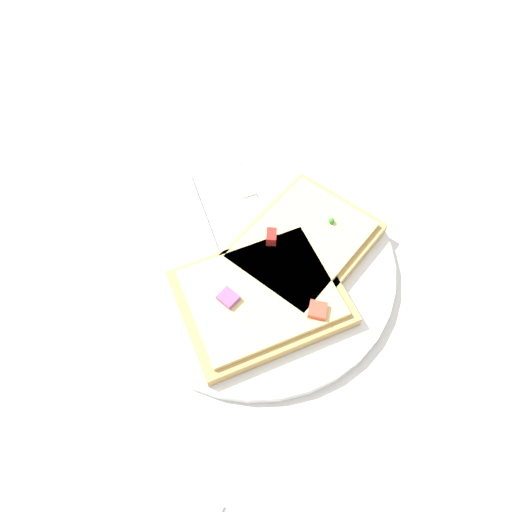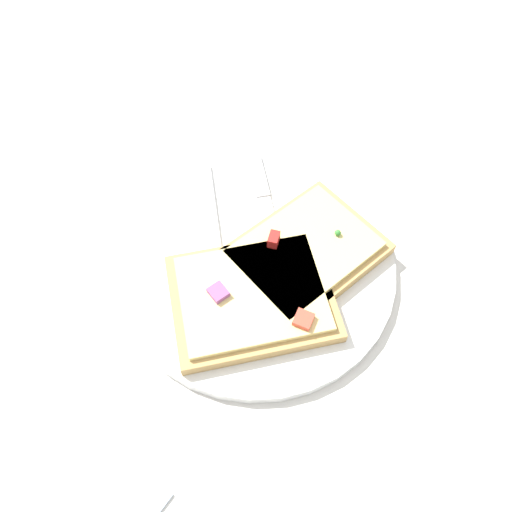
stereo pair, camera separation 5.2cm
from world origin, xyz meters
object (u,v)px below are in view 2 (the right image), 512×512
object	(u,v)px
knife	(265,203)
napkin	(84,485)
pizza_slice_corner	(304,252)
pizza_slice_main	(252,297)
plate	(256,264)
fork	(216,250)

from	to	relation	value
knife	napkin	xyz separation A→B (m)	(0.05, -0.33, -0.01)
pizza_slice_corner	napkin	bearing A→B (deg)	-171.65
pizza_slice_main	napkin	xyz separation A→B (m)	(-0.01, -0.22, -0.02)
plate	pizza_slice_main	xyz separation A→B (m)	(0.03, -0.04, 0.02)
knife	napkin	bearing A→B (deg)	-38.46
plate	knife	size ratio (longest dim) A/B	1.83
napkin	fork	bearing A→B (deg)	102.30
plate	pizza_slice_corner	size ratio (longest dim) A/B	1.66
fork	knife	size ratio (longest dim) A/B	1.03
napkin	pizza_slice_main	bearing A→B (deg)	86.49
pizza_slice_main	pizza_slice_corner	world-z (taller)	pizza_slice_corner
fork	pizza_slice_corner	bearing A→B (deg)	77.03
plate	fork	distance (m)	0.05
plate	fork	bearing A→B (deg)	-159.59
plate	napkin	xyz separation A→B (m)	(0.01, -0.26, -0.00)
fork	pizza_slice_corner	xyz separation A→B (m)	(0.08, 0.05, 0.01)
pizza_slice_corner	pizza_slice_main	bearing A→B (deg)	-176.25
pizza_slice_corner	fork	bearing A→B (deg)	135.42
fork	knife	xyz separation A→B (m)	(0.00, 0.08, 0.00)
fork	pizza_slice_main	size ratio (longest dim) A/B	0.83
pizza_slice_main	pizza_slice_corner	bearing A→B (deg)	-148.42
fork	knife	bearing A→B (deg)	131.62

